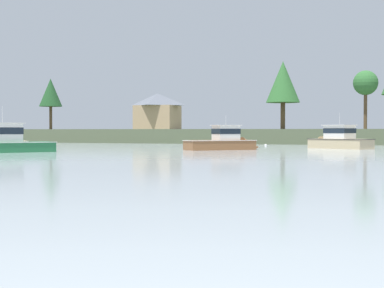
% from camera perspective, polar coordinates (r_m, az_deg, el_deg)
% --- Properties ---
extents(far_shore_bank, '(224.53, 43.77, 2.09)m').
position_cam_1_polar(far_shore_bank, '(100.93, 10.99, 0.82)').
color(far_shore_bank, '#4C563D').
rests_on(far_shore_bank, ground).
extents(cruiser_wood, '(7.14, 7.04, 4.18)m').
position_cam_1_polar(cruiser_wood, '(57.09, 3.45, -0.03)').
color(cruiser_wood, brown).
rests_on(cruiser_wood, ground).
extents(cruiser_sand, '(7.73, 6.26, 4.57)m').
position_cam_1_polar(cruiser_sand, '(63.03, 13.71, 0.11)').
color(cruiser_sand, tan).
rests_on(cruiser_sand, ground).
extents(cruiser_green, '(6.84, 8.15, 4.85)m').
position_cam_1_polar(cruiser_green, '(52.44, -18.17, -0.10)').
color(cruiser_green, '#236B3D').
rests_on(cruiser_green, ground).
extents(mooring_buoy_white, '(0.32, 0.32, 0.37)m').
position_cam_1_polar(mooring_buoy_white, '(72.99, 7.17, -0.12)').
color(mooring_buoy_white, white).
rests_on(mooring_buoy_white, ground).
extents(shore_tree_left_mid, '(4.51, 4.51, 10.08)m').
position_cam_1_polar(shore_tree_left_mid, '(119.92, -13.57, 4.84)').
color(shore_tree_left_mid, brown).
rests_on(shore_tree_left_mid, far_shore_bank).
extents(shore_tree_inland_a, '(5.44, 5.44, 10.96)m').
position_cam_1_polar(shore_tree_inland_a, '(96.12, 8.82, 5.94)').
color(shore_tree_inland_a, brown).
rests_on(shore_tree_inland_a, far_shore_bank).
extents(shore_tree_left, '(3.39, 3.39, 8.05)m').
position_cam_1_polar(shore_tree_left, '(84.50, 16.50, 5.65)').
color(shore_tree_left, brown).
rests_on(shore_tree_left, far_shore_bank).
extents(cottage_near_water, '(7.83, 6.58, 6.65)m').
position_cam_1_polar(cottage_near_water, '(108.96, -3.37, 3.24)').
color(cottage_near_water, tan).
rests_on(cottage_near_water, far_shore_bank).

